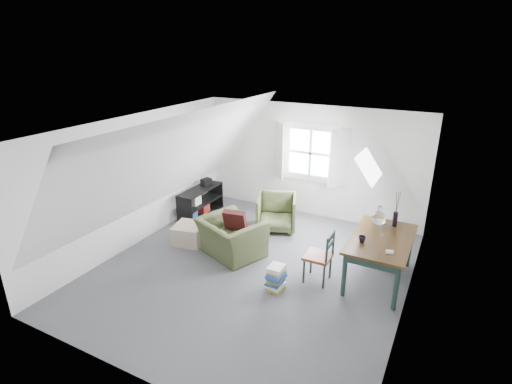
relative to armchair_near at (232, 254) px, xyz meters
The scene contains 24 objects.
floor 0.66m from the armchair_near, 25.21° to the right, with size 5.50×5.50×0.00m, color #505055.
ceiling 2.59m from the armchair_near, 25.21° to the right, with size 5.50×5.50×0.00m, color white.
wall_back 2.83m from the armchair_near, 76.34° to the left, with size 5.00×5.00×0.00m, color white.
wall_front 3.33m from the armchair_near, 78.81° to the right, with size 5.00×5.00×0.00m, color white.
wall_left 2.29m from the armchair_near, behind, with size 5.50×5.50×0.00m, color white.
wall_right 3.35m from the armchair_near, ahead, with size 5.50×5.50×0.00m, color white.
slope_left 2.03m from the armchair_near, 163.46° to the right, with size 5.50×5.50×0.00m, color white.
slope_right 2.80m from the armchair_near, ahead, with size 5.50×5.50×0.00m, color white.
dormer_window 2.86m from the armchair_near, 75.93° to the left, with size 1.71×0.35×1.30m.
skylight 2.95m from the armchair_near, 25.33° to the left, with size 0.55×0.75×0.04m, color white.
armchair_near is the anchor object (origin of this frame).
armchair_far 1.42m from the armchair_near, 78.87° to the left, with size 0.80×0.82×0.75m, color #3C4423.
throw_pillow 0.65m from the armchair_near, 90.00° to the left, with size 0.42×0.12×0.42m, color #3C1014.
ottoman 1.00m from the armchair_near, behind, with size 0.56×0.56×0.38m, color tan.
dining_table 2.71m from the armchair_near, ahead, with size 0.94×1.56×0.78m.
demijohn 2.74m from the armchair_near, 19.11° to the left, with size 0.24×0.24×0.34m.
vase_twigs 3.00m from the armchair_near, 19.37° to the left, with size 0.08×0.09×0.63m.
cup 2.47m from the armchair_near, ahead, with size 0.11×0.11×0.10m, color black.
paper_box 2.90m from the armchair_near, ahead, with size 0.11×0.07×0.04m, color white.
dining_chair_far 2.75m from the armchair_near, 23.20° to the left, with size 0.37×0.37×0.79m.
dining_chair_near 1.80m from the armchair_near, ahead, with size 0.42×0.42×0.90m.
media_shelf 1.98m from the armchair_near, 142.20° to the left, with size 0.42×1.25×0.64m.
electronics_box 2.27m from the armchair_near, 136.04° to the left, with size 0.16×0.22×0.18m, color black.
magazine_stack 1.38m from the armchair_near, 27.81° to the right, with size 0.31×0.36×0.41m.
Camera 1 is at (2.84, -5.34, 3.74)m, focal length 28.00 mm.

